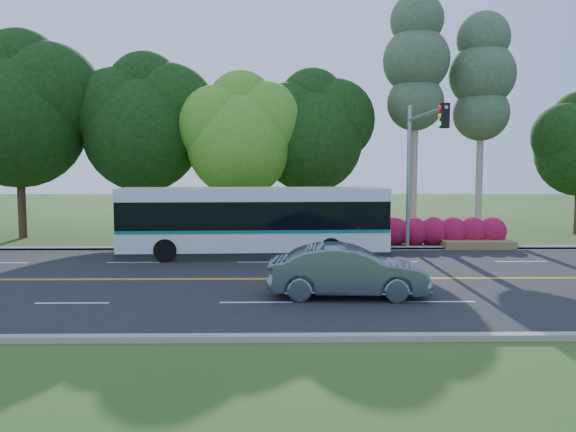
{
  "coord_description": "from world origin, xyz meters",
  "views": [
    {
      "loc": [
        0.2,
        -20.01,
        4.12
      ],
      "look_at": [
        0.53,
        2.0,
        2.12
      ],
      "focal_mm": 35.0,
      "sensor_mm": 36.0,
      "label": 1
    }
  ],
  "objects": [
    {
      "name": "curb_south",
      "position": [
        0.0,
        -7.15,
        0.07
      ],
      "size": [
        60.0,
        0.3,
        0.15
      ],
      "primitive_type": "cube",
      "color": "gray",
      "rests_on": "ground"
    },
    {
      "name": "tree_row",
      "position": [
        -5.15,
        12.13,
        6.73
      ],
      "size": [
        44.7,
        9.1,
        13.84
      ],
      "color": "#322216",
      "rests_on": "ground"
    },
    {
      "name": "transit_bus",
      "position": [
        -0.96,
        4.99,
        1.55
      ],
      "size": [
        11.9,
        3.01,
        3.09
      ],
      "rotation": [
        0.0,
        0.0,
        0.04
      ],
      "color": "silver",
      "rests_on": "road"
    },
    {
      "name": "traffic_signal",
      "position": [
        6.49,
        5.4,
        4.67
      ],
      "size": [
        0.42,
        6.1,
        7.0
      ],
      "color": "#92959A",
      "rests_on": "ground"
    },
    {
      "name": "road",
      "position": [
        0.0,
        0.0,
        0.01
      ],
      "size": [
        60.0,
        14.0,
        0.02
      ],
      "primitive_type": "cube",
      "color": "black",
      "rests_on": "ground"
    },
    {
      "name": "ground",
      "position": [
        0.0,
        0.0,
        0.0
      ],
      "size": [
        120.0,
        120.0,
        0.0
      ],
      "primitive_type": "plane",
      "color": "#2C511B",
      "rests_on": "ground"
    },
    {
      "name": "curb_north",
      "position": [
        0.0,
        7.15,
        0.07
      ],
      "size": [
        60.0,
        0.3,
        0.15
      ],
      "primitive_type": "cube",
      "color": "gray",
      "rests_on": "ground"
    },
    {
      "name": "grass_verge",
      "position": [
        0.0,
        9.0,
        0.05
      ],
      "size": [
        60.0,
        4.0,
        0.1
      ],
      "primitive_type": "cube",
      "color": "#2C511B",
      "rests_on": "ground"
    },
    {
      "name": "bougainvillea_hedge",
      "position": [
        7.18,
        8.15,
        0.72
      ],
      "size": [
        9.5,
        2.25,
        1.5
      ],
      "color": "maroon",
      "rests_on": "ground"
    },
    {
      "name": "lane_markings",
      "position": [
        -0.09,
        0.0,
        0.02
      ],
      "size": [
        57.6,
        13.82,
        0.0
      ],
      "color": "gold",
      "rests_on": "road"
    },
    {
      "name": "sedan",
      "position": [
        2.32,
        -2.81,
        0.83
      ],
      "size": [
        5.01,
        1.96,
        1.63
      ],
      "primitive_type": "imported",
      "rotation": [
        0.0,
        0.0,
        1.52
      ],
      "color": "slate",
      "rests_on": "road"
    }
  ]
}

